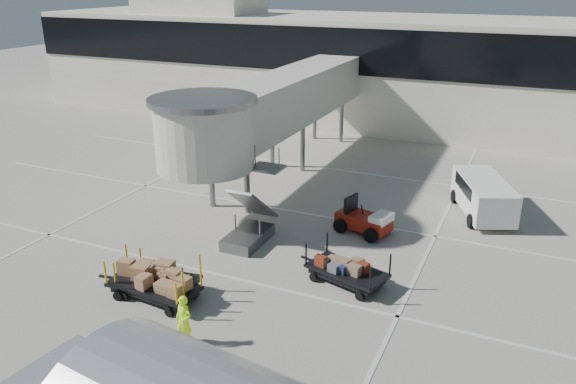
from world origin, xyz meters
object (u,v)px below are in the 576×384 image
object	(u,v)px
baggage_tug	(365,221)
box_cart_far	(152,280)
box_cart_near	(159,286)
ground_worker	(184,320)
belt_loader	(199,109)
minivan	(483,193)
suitcase_cart	(348,271)

from	to	relation	value
baggage_tug	box_cart_far	size ratio (longest dim) A/B	0.67
box_cart_near	ground_worker	size ratio (longest dim) A/B	2.22
baggage_tug	box_cart_far	bearing A→B (deg)	-108.29
ground_worker	belt_loader	bearing A→B (deg)	128.89
baggage_tug	ground_worker	size ratio (longest dim) A/B	1.60
baggage_tug	box_cart_near	world-z (taller)	baggage_tug
box_cart_far	minivan	bearing A→B (deg)	43.63
minivan	belt_loader	distance (m)	26.24
belt_loader	suitcase_cart	bearing A→B (deg)	-45.08
minivan	baggage_tug	bearing A→B (deg)	-157.87
box_cart_far	belt_loader	world-z (taller)	belt_loader
suitcase_cart	box_cart_far	size ratio (longest dim) A/B	0.95
box_cart_near	ground_worker	distance (m)	2.93
box_cart_near	belt_loader	world-z (taller)	belt_loader
box_cart_near	ground_worker	xyz separation A→B (m)	(2.30, -1.79, 0.27)
suitcase_cart	ground_worker	size ratio (longest dim) A/B	2.25
suitcase_cart	box_cart_near	size ratio (longest dim) A/B	1.02
baggage_tug	belt_loader	size ratio (longest dim) A/B	0.69
box_cart_far	belt_loader	bearing A→B (deg)	110.96
box_cart_far	ground_worker	bearing A→B (deg)	-44.16
suitcase_cart	ground_worker	bearing A→B (deg)	-105.98
ground_worker	box_cart_far	bearing A→B (deg)	151.15
baggage_tug	minivan	size ratio (longest dim) A/B	0.53
ground_worker	belt_loader	xyz separation A→B (m)	(-16.26, 26.22, -0.13)
box_cart_far	ground_worker	world-z (taller)	ground_worker
box_cart_far	ground_worker	size ratio (longest dim) A/B	2.37
baggage_tug	suitcase_cart	size ratio (longest dim) A/B	0.71
minivan	belt_loader	world-z (taller)	belt_loader
box_cart_near	ground_worker	world-z (taller)	ground_worker
baggage_tug	suitcase_cart	distance (m)	4.69
ground_worker	box_cart_near	bearing A→B (deg)	149.20
ground_worker	minivan	world-z (taller)	minivan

